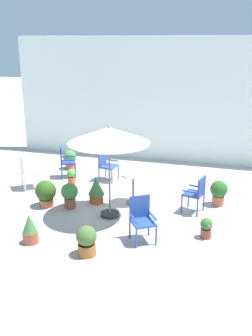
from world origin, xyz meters
name	(u,v)px	position (x,y,z in m)	size (l,w,h in m)	color
ground_plane	(121,205)	(0.00, 0.00, 0.00)	(60.00, 60.00, 0.00)	#B5A9A7
villa_facade	(157,100)	(0.00, 4.24, 2.03)	(9.91, 0.30, 4.06)	white
patio_umbrella_0	(109,136)	(-0.07, -0.66, 1.91)	(1.83, 1.83, 2.18)	#2D2D2D
cafe_table_0	(133,183)	(0.26, 0.22, 0.54)	(0.67, 0.67, 0.78)	silver
patio_chair_0	(141,216)	(0.91, -1.56, 0.52)	(0.64, 0.64, 0.93)	#2C4D9F
patio_chair_1	(197,192)	(1.84, 0.08, 0.53)	(0.53, 0.55, 0.91)	#28449A
patio_chair_2	(65,160)	(-2.18, 1.53, 0.55)	(0.58, 0.58, 0.96)	#293E8F
patio_chair_3	(106,164)	(-0.93, 1.63, 0.51)	(0.50, 0.53, 0.88)	#334F95
patio_chair_4	(27,170)	(-2.80, 0.40, 0.54)	(0.66, 0.67, 0.94)	white
potted_plant_0	(219,192)	(2.33, 0.68, 0.36)	(0.43, 0.43, 0.64)	#CC6345
potted_plant_1	(87,240)	(0.06, -2.44, 0.31)	(0.40, 0.40, 0.60)	#B1642E
potted_plant_2	(46,193)	(-1.76, -0.56, 0.36)	(0.52, 0.52, 0.66)	#C66841
potted_plant_3	(70,158)	(-2.40, 2.32, 0.35)	(0.43, 0.43, 0.62)	#BD5636
potted_plant_4	(96,189)	(-0.64, -0.01, 0.35)	(0.41, 0.41, 0.67)	#AE5433
potted_plant_5	(71,177)	(-1.71, 0.87, 0.27)	(0.25, 0.25, 0.51)	#B6582D
potted_plant_6	(30,229)	(-1.22, -2.31, 0.30)	(0.31, 0.31, 0.62)	#B05437
potted_plant_7	(206,227)	(2.19, -1.12, 0.24)	(0.25, 0.26, 0.44)	brown
potted_plant_8	(70,194)	(-1.16, -0.48, 0.36)	(0.43, 0.42, 0.63)	#984D38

